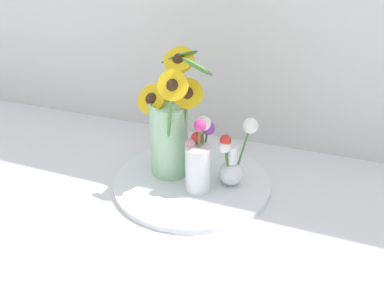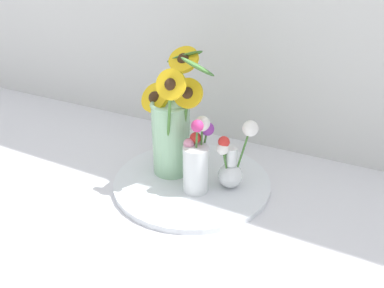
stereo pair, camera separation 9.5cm
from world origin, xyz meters
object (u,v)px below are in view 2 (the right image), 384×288
(serving_tray, at_px, (192,181))
(vase_small_center, at_px, (197,160))
(mason_jar_sunflowers, at_px, (173,126))
(vase_bulb_right, at_px, (232,163))

(serving_tray, relative_size, vase_small_center, 2.13)
(mason_jar_sunflowers, relative_size, vase_small_center, 1.79)
(vase_small_center, relative_size, vase_bulb_right, 1.07)
(serving_tray, relative_size, vase_bulb_right, 2.28)
(serving_tray, xyz_separation_m, vase_small_center, (0.03, -0.04, 0.09))
(serving_tray, height_order, vase_bulb_right, vase_bulb_right)
(serving_tray, height_order, mason_jar_sunflowers, mason_jar_sunflowers)
(mason_jar_sunflowers, bearing_deg, serving_tray, -13.44)
(serving_tray, distance_m, vase_small_center, 0.10)
(vase_bulb_right, bearing_deg, serving_tray, -171.63)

